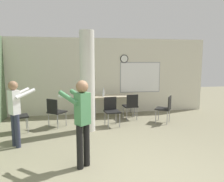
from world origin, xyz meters
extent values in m
cube|color=beige|center=(0.00, 5.06, 1.40)|extent=(8.00, 0.12, 2.80)
cylinder|color=black|center=(0.79, 4.99, 2.05)|extent=(0.30, 0.03, 0.30)
cylinder|color=white|center=(0.79, 4.97, 2.05)|extent=(0.25, 0.01, 0.25)
cube|color=#99999E|center=(1.43, 5.00, 1.35)|extent=(1.58, 0.01, 1.16)
cube|color=white|center=(1.43, 4.99, 1.35)|extent=(1.52, 0.02, 1.10)
cylinder|color=silver|center=(-0.72, 3.03, 1.40)|extent=(0.41, 0.41, 2.80)
cube|color=beige|center=(0.32, 4.56, 0.72)|extent=(1.54, 0.65, 0.03)
cylinder|color=gray|center=(-0.39, 4.29, 0.35)|extent=(0.04, 0.04, 0.71)
cylinder|color=gray|center=(1.03, 4.29, 0.35)|extent=(0.04, 0.04, 0.71)
cylinder|color=gray|center=(-0.39, 4.83, 0.35)|extent=(0.04, 0.04, 0.71)
cylinder|color=gray|center=(1.03, 4.83, 0.35)|extent=(0.04, 0.04, 0.71)
cylinder|color=silver|center=(-0.08, 4.43, 0.84)|extent=(0.07, 0.07, 0.21)
cylinder|color=silver|center=(-0.08, 4.43, 0.99)|extent=(0.03, 0.03, 0.09)
cube|color=black|center=(0.78, 4.02, 0.45)|extent=(0.49, 0.49, 0.04)
cube|color=black|center=(0.80, 3.81, 0.67)|extent=(0.40, 0.07, 0.40)
cylinder|color=#99999E|center=(0.94, 4.22, 0.21)|extent=(0.02, 0.02, 0.43)
cylinder|color=#99999E|center=(0.58, 4.17, 0.21)|extent=(0.02, 0.02, 0.43)
cylinder|color=#99999E|center=(0.98, 3.86, 0.21)|extent=(0.02, 0.02, 0.43)
cylinder|color=#99999E|center=(0.62, 3.82, 0.21)|extent=(0.02, 0.02, 0.43)
cube|color=black|center=(-1.60, 3.56, 0.45)|extent=(0.62, 0.62, 0.04)
cube|color=black|center=(-1.73, 3.40, 0.67)|extent=(0.33, 0.27, 0.40)
cylinder|color=#99999E|center=(-1.35, 3.59, 0.21)|extent=(0.02, 0.02, 0.43)
cylinder|color=#99999E|center=(-1.63, 3.81, 0.21)|extent=(0.02, 0.02, 0.43)
cylinder|color=#99999E|center=(-1.58, 3.31, 0.21)|extent=(0.02, 0.02, 0.43)
cylinder|color=#99999E|center=(-1.86, 3.53, 0.21)|extent=(0.02, 0.02, 0.43)
cube|color=black|center=(1.71, 3.42, 0.45)|extent=(0.61, 0.61, 0.04)
cube|color=black|center=(1.88, 3.30, 0.67)|extent=(0.25, 0.34, 0.40)
cylinder|color=#99999E|center=(1.67, 3.67, 0.21)|extent=(0.02, 0.02, 0.43)
cylinder|color=#99999E|center=(1.46, 3.37, 0.21)|extent=(0.02, 0.02, 0.43)
cylinder|color=#99999E|center=(1.96, 3.46, 0.21)|extent=(0.02, 0.02, 0.43)
cylinder|color=#99999E|center=(1.75, 3.16, 0.21)|extent=(0.02, 0.02, 0.43)
cube|color=black|center=(0.04, 3.30, 0.45)|extent=(0.49, 0.49, 0.04)
cube|color=black|center=(0.01, 3.51, 0.67)|extent=(0.40, 0.08, 0.40)
cylinder|color=#99999E|center=(-0.12, 3.10, 0.21)|extent=(0.02, 0.02, 0.43)
cylinder|color=#99999E|center=(0.24, 3.15, 0.21)|extent=(0.02, 0.02, 0.43)
cylinder|color=#99999E|center=(-0.17, 3.46, 0.21)|extent=(0.02, 0.02, 0.43)
cylinder|color=#99999E|center=(0.19, 3.50, 0.21)|extent=(0.02, 0.02, 0.43)
cube|color=black|center=(-2.59, 3.21, 0.45)|extent=(0.55, 0.55, 0.04)
cube|color=black|center=(-2.79, 3.14, 0.67)|extent=(0.15, 0.39, 0.40)
cylinder|color=#99999E|center=(-2.37, 3.09, 0.21)|extent=(0.02, 0.02, 0.43)
cylinder|color=#99999E|center=(-2.48, 3.44, 0.21)|extent=(0.02, 0.02, 0.43)
cylinder|color=#99999E|center=(-2.71, 2.98, 0.21)|extent=(0.02, 0.02, 0.43)
cylinder|color=#99999E|center=(-2.82, 3.32, 0.21)|extent=(0.02, 0.02, 0.43)
cylinder|color=black|center=(-0.88, 0.91, 0.41)|extent=(0.12, 0.12, 0.83)
cylinder|color=black|center=(-1.01, 0.80, 0.41)|extent=(0.12, 0.12, 0.83)
cube|color=#4C8C59|center=(-0.95, 0.86, 1.12)|extent=(0.31, 0.30, 0.59)
sphere|color=#997051|center=(-0.95, 0.86, 1.52)|extent=(0.22, 0.22, 0.22)
cylinder|color=#4C8C59|center=(-0.99, 1.12, 1.31)|extent=(0.39, 0.46, 0.23)
cylinder|color=#4C8C59|center=(-1.20, 0.96, 1.31)|extent=(0.39, 0.46, 0.23)
cube|color=white|center=(-1.34, 1.14, 1.31)|extent=(0.11, 0.12, 0.04)
cylinder|color=#2D3347|center=(-2.38, 2.06, 0.39)|extent=(0.11, 0.11, 0.78)
cylinder|color=#2D3347|center=(-2.49, 2.17, 0.39)|extent=(0.11, 0.11, 0.78)
cube|color=white|center=(-2.44, 2.11, 1.05)|extent=(0.28, 0.29, 0.55)
sphere|color=#997051|center=(-2.44, 2.11, 1.43)|extent=(0.21, 0.21, 0.21)
cylinder|color=white|center=(-2.19, 2.17, 1.23)|extent=(0.41, 0.39, 0.22)
cylinder|color=white|center=(-2.36, 2.35, 1.23)|extent=(0.41, 0.39, 0.22)
camera|label=1|loc=(-1.09, -3.05, 1.98)|focal=35.00mm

